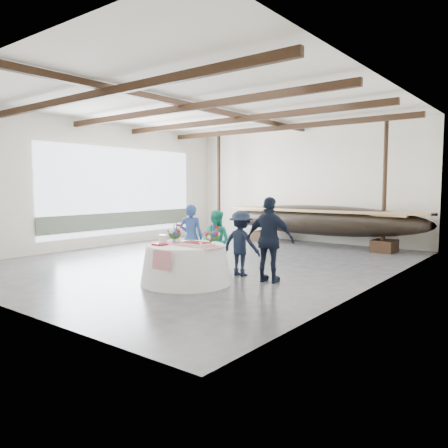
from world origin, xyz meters
The scene contains 14 objects.
floor centered at (0.00, 0.00, 0.00)m, with size 10.00×12.00×0.01m, color #3D3D42.
wall_back centered at (0.00, 6.00, 2.25)m, with size 10.00×0.02×4.50m, color silver.
wall_left centered at (-5.00, 0.00, 2.25)m, with size 0.02×12.00×4.50m, color silver.
wall_right centered at (5.00, 0.00, 2.25)m, with size 0.02×12.00×4.50m, color silver.
ceiling centered at (0.00, 0.00, 4.50)m, with size 10.00×12.00×0.01m, color white.
pavilion_structure centered at (0.00, 0.85, 4.00)m, with size 9.80×11.76×4.50m.
open_bay centered at (-4.95, 1.00, 1.83)m, with size 0.03×7.00×3.20m.
longboat_display centered at (1.17, 4.99, 0.95)m, with size 7.94×1.59×1.49m.
banquet_table centered at (1.53, -2.52, 0.44)m, with size 2.04×2.04×0.87m.
tabletop_items centered at (1.53, -2.39, 1.02)m, with size 1.90×0.98×0.40m.
guest_woman_blue centered at (0.52, -1.23, 0.86)m, with size 0.63×0.41×1.72m, color navy.
guest_woman_teal centered at (1.29, -1.14, 0.79)m, with size 0.77×0.60×1.58m, color #20AA89.
guest_man_left centered at (2.02, -1.07, 0.79)m, with size 1.03×0.59×1.59m, color black.
guest_man_right centered at (2.97, -1.28, 0.97)m, with size 1.14×0.48×1.95m, color black.
Camera 1 is at (8.17, -9.67, 2.19)m, focal length 35.00 mm.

